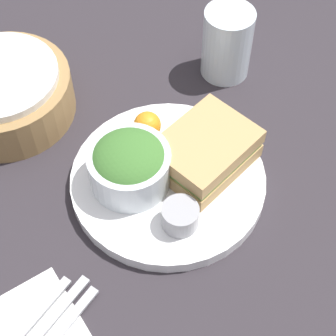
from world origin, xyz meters
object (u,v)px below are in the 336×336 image
(bread_basket, at_px, (4,93))
(spoon, at_px, (21,334))
(dressing_cup, at_px, (180,216))
(drink_glass, at_px, (227,43))
(sandwich, at_px, (205,151))
(salad_bowl, at_px, (129,164))
(plate, at_px, (168,181))

(bread_basket, height_order, spoon, bread_basket)
(dressing_cup, bearing_deg, bread_basket, 107.53)
(dressing_cup, xyz_separation_m, bread_basket, (-0.10, 0.32, 0.00))
(drink_glass, bearing_deg, sandwich, -134.78)
(bread_basket, bearing_deg, salad_bowl, -69.93)
(sandwich, distance_m, dressing_cup, 0.10)
(dressing_cup, bearing_deg, plate, 68.66)
(plate, bearing_deg, dressing_cup, -111.34)
(plate, height_order, drink_glass, drink_glass)
(dressing_cup, distance_m, bread_basket, 0.34)
(dressing_cup, bearing_deg, spoon, -176.41)
(sandwich, distance_m, drink_glass, 0.21)
(plate, xyz_separation_m, dressing_cup, (-0.03, -0.07, 0.03))
(salad_bowl, distance_m, dressing_cup, 0.10)
(sandwich, bearing_deg, dressing_cup, -143.40)
(dressing_cup, bearing_deg, sandwich, 36.60)
(plate, relative_size, dressing_cup, 5.57)
(salad_bowl, distance_m, bread_basket, 0.24)
(plate, relative_size, salad_bowl, 2.43)
(dressing_cup, relative_size, drink_glass, 0.42)
(spoon, bearing_deg, drink_glass, -175.88)
(salad_bowl, relative_size, drink_glass, 0.96)
(sandwich, height_order, bread_basket, bread_basket)
(bread_basket, bearing_deg, dressing_cup, -72.47)
(dressing_cup, height_order, bread_basket, bread_basket)
(drink_glass, bearing_deg, dressing_cup, -137.65)
(salad_bowl, relative_size, dressing_cup, 2.29)
(sandwich, distance_m, salad_bowl, 0.11)
(plate, relative_size, bread_basket, 1.31)
(drink_glass, relative_size, spoon, 0.68)
(dressing_cup, bearing_deg, drink_glass, 42.35)
(salad_bowl, bearing_deg, spoon, -153.51)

